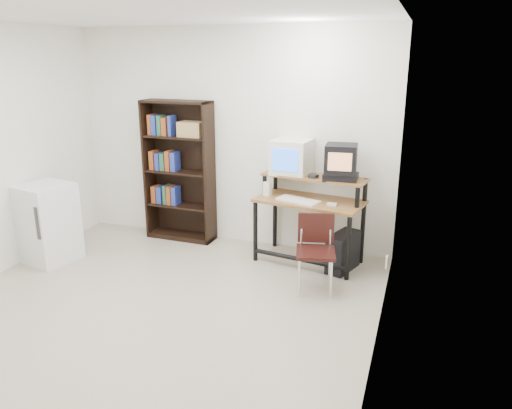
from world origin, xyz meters
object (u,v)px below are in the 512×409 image
(bookshelf, at_px, (180,169))
(mini_fridge, at_px, (48,223))
(crt_tv, at_px, (341,159))
(crt_monitor, at_px, (292,157))
(school_chair, at_px, (316,245))
(pc_tower, at_px, (343,252))
(computer_desk, at_px, (310,204))

(bookshelf, bearing_deg, mini_fridge, -131.35)
(crt_tv, distance_m, bookshelf, 2.07)
(crt_monitor, relative_size, bookshelf, 0.26)
(school_chair, bearing_deg, crt_tv, 68.58)
(crt_tv, height_order, pc_tower, crt_tv)
(computer_desk, relative_size, mini_fridge, 1.40)
(pc_tower, distance_m, mini_fridge, 3.33)
(computer_desk, distance_m, bookshelf, 1.75)
(pc_tower, relative_size, school_chair, 0.59)
(school_chair, relative_size, bookshelf, 0.43)
(crt_monitor, bearing_deg, computer_desk, -27.45)
(school_chair, distance_m, mini_fridge, 3.04)
(crt_monitor, distance_m, school_chair, 1.19)
(pc_tower, height_order, bookshelf, bookshelf)
(pc_tower, xyz_separation_m, school_chair, (-0.20, -0.53, 0.25))
(crt_monitor, bearing_deg, crt_tv, -7.83)
(pc_tower, bearing_deg, school_chair, -91.86)
(crt_monitor, distance_m, mini_fridge, 2.86)
(school_chair, bearing_deg, mini_fridge, 172.01)
(computer_desk, height_order, crt_tv, crt_tv)
(computer_desk, height_order, crt_monitor, crt_monitor)
(computer_desk, xyz_separation_m, crt_tv, (0.31, 0.04, 0.52))
(computer_desk, bearing_deg, crt_tv, 15.96)
(crt_monitor, height_order, mini_fridge, crt_monitor)
(mini_fridge, bearing_deg, crt_tv, 29.98)
(crt_tv, relative_size, school_chair, 0.47)
(pc_tower, relative_size, bookshelf, 0.26)
(computer_desk, distance_m, pc_tower, 0.64)
(crt_tv, height_order, school_chair, crt_tv)
(bookshelf, bearing_deg, pc_tower, -7.81)
(computer_desk, height_order, school_chair, computer_desk)
(crt_monitor, relative_size, crt_tv, 1.27)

